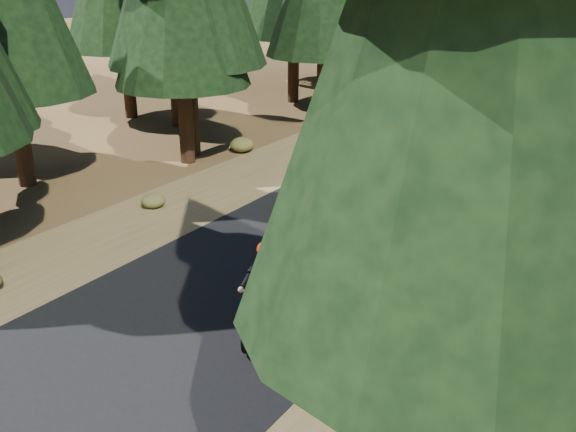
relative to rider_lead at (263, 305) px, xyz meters
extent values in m
plane|color=#473219|center=(-1.39, 1.47, -0.61)|extent=(120.00, 120.00, 0.00)
cube|color=black|center=(-1.39, 6.47, -0.60)|extent=(6.00, 100.00, 0.01)
cube|color=brown|center=(-5.99, 6.47, -0.61)|extent=(3.20, 100.00, 0.01)
cube|color=brown|center=(3.21, 6.47, -0.61)|extent=(3.20, 100.00, 0.01)
cylinder|color=black|center=(4.27, -2.24, 2.31)|extent=(0.53, 0.53, 5.85)
cylinder|color=black|center=(-11.20, 3.00, 2.26)|extent=(0.53, 0.53, 5.73)
cylinder|color=black|center=(-8.65, 7.64, 2.06)|extent=(0.51, 0.51, 5.34)
cylinder|color=black|center=(-9.09, 8.43, 2.60)|extent=(0.56, 0.56, 6.43)
cylinder|color=black|center=(-12.52, 11.40, 2.17)|extent=(0.52, 0.52, 5.56)
cylinder|color=black|center=(-7.74, 15.36, 2.25)|extent=(0.53, 0.53, 5.72)
cylinder|color=black|center=(-11.15, 18.32, 2.57)|extent=(0.55, 0.55, 6.37)
cylinder|color=black|center=(-8.39, 22.22, 2.21)|extent=(0.53, 0.53, 5.64)
cylinder|color=black|center=(-12.25, 24.69, 2.11)|extent=(0.52, 0.52, 5.45)
cylinder|color=black|center=(-9.51, 28.92, 1.60)|extent=(0.48, 0.48, 4.42)
cylinder|color=black|center=(-13.18, 34.24, 1.76)|extent=(0.49, 0.49, 4.75)
cylinder|color=black|center=(-15.39, 11.47, 2.39)|extent=(0.54, 0.54, 6.00)
cylinder|color=black|center=(-14.39, 23.47, 2.59)|extent=(0.56, 0.56, 6.40)
cylinder|color=black|center=(-8.39, 38.47, 2.59)|extent=(0.56, 0.56, 6.40)
cylinder|color=black|center=(-11.39, 41.47, 2.79)|extent=(0.57, 0.57, 6.80)
cylinder|color=black|center=(-5.39, 44.47, 2.39)|extent=(0.54, 0.54, 6.00)
cylinder|color=black|center=(-14.39, 37.47, 2.19)|extent=(0.52, 0.52, 5.60)
ellipsoid|color=#474C1E|center=(3.84, 1.62, -0.36)|extent=(0.83, 0.83, 0.50)
ellipsoid|color=#474C1E|center=(-6.49, 3.72, -0.41)|extent=(0.68, 0.68, 0.41)
ellipsoid|color=#474C1E|center=(-9.03, 18.51, -0.27)|extent=(1.12, 1.12, 0.67)
ellipsoid|color=#474C1E|center=(-5.58, 13.10, -0.39)|extent=(0.73, 0.73, 0.44)
ellipsoid|color=#474C1E|center=(-7.84, 9.71, -0.35)|extent=(0.88, 0.88, 0.53)
cube|color=black|center=(0.00, 0.00, 0.62)|extent=(0.46, 0.35, 0.59)
sphere|color=red|center=(0.00, 0.00, 1.05)|extent=(0.40, 0.40, 0.33)
cube|color=black|center=(-3.62, 8.66, 0.51)|extent=(0.40, 0.28, 0.53)
sphere|color=black|center=(-3.62, 8.66, 0.89)|extent=(0.34, 0.34, 0.30)
camera|label=1|loc=(6.13, -8.49, 5.96)|focal=40.00mm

